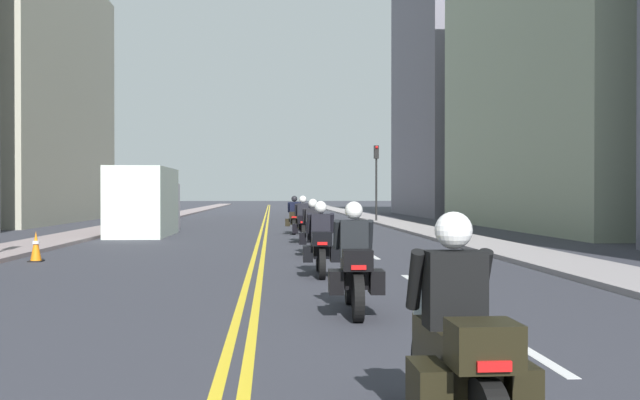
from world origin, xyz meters
The scene contains 18 objects.
ground_plane centered at (0.00, 48.00, 0.00)m, with size 264.00×264.00×0.00m, color #32343C.
sidewalk_left centered at (-7.36, 48.00, 0.06)m, with size 2.09×144.00×0.12m, color gray.
sidewalk_right centered at (7.36, 48.00, 0.06)m, with size 2.09×144.00×0.12m, color gray.
centreline_yellow_inner centered at (-0.12, 48.00, 0.00)m, with size 0.12×132.00×0.01m, color yellow.
centreline_yellow_outer centered at (0.12, 48.00, 0.00)m, with size 0.12×132.00×0.01m, color yellow.
lane_dashes_white centered at (3.16, 29.00, 0.00)m, with size 0.14×56.40×0.01m.
building_right_1 centered at (16.24, 34.79, 7.57)m, with size 9.42×21.15×15.14m.
building_left_2 centered at (-15.61, 44.97, 7.98)m, with size 8.16×20.03×15.96m.
building_right_2 centered at (16.13, 56.92, 11.85)m, with size 9.22×17.63×23.70m.
motorcycle_0 centered at (1.61, 5.14, 0.65)m, with size 0.76×2.18×1.60m.
motorcycle_1 centered at (1.54, 10.49, 0.65)m, with size 0.78×2.19×1.61m.
motorcycle_2 centered at (1.39, 15.20, 0.64)m, with size 0.77×2.16×1.57m.
motorcycle_3 centered at (1.52, 20.23, 0.65)m, with size 0.78×2.13×1.58m.
motorcycle_4 centered at (1.47, 25.37, 0.67)m, with size 0.77×2.28×1.66m.
motorcycle_5 centered at (1.34, 30.83, 0.65)m, with size 0.78×2.16×1.65m.
traffic_cone_0 centered at (-5.61, 18.81, 0.38)m, with size 0.34×0.34×0.77m.
traffic_light_far centered at (6.71, 42.86, 3.24)m, with size 0.28×0.38×4.67m.
parked_truck centered at (-4.91, 30.47, 1.27)m, with size 2.20×6.50×2.80m.
Camera 1 is at (0.36, 0.47, 1.71)m, focal length 39.60 mm.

